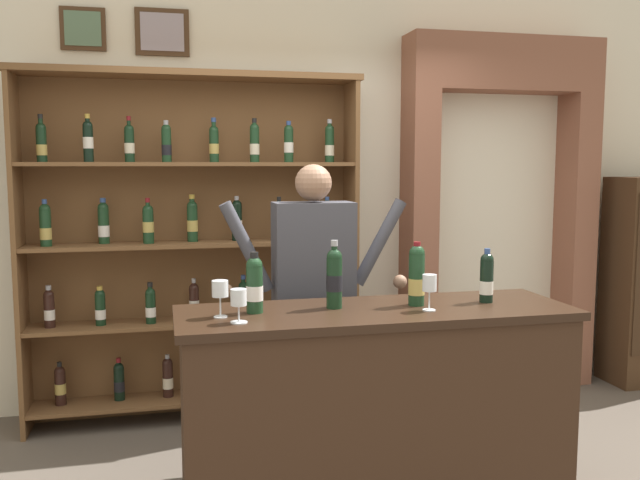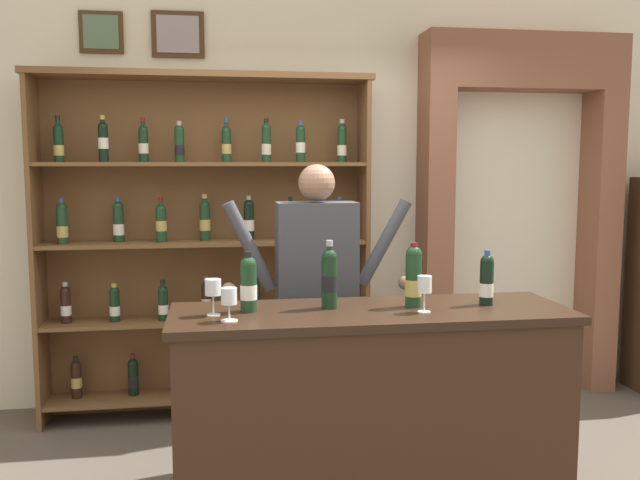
{
  "view_description": "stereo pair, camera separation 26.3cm",
  "coord_description": "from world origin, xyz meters",
  "px_view_note": "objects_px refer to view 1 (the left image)",
  "views": [
    {
      "loc": [
        -0.88,
        -3.01,
        1.7
      ],
      "look_at": [
        -0.09,
        0.37,
        1.31
      ],
      "focal_mm": 37.76,
      "sensor_mm": 36.0,
      "label": 1
    },
    {
      "loc": [
        -0.62,
        -3.06,
        1.7
      ],
      "look_at": [
        -0.09,
        0.37,
        1.31
      ],
      "focal_mm": 37.76,
      "sensor_mm": 36.0,
      "label": 2
    }
  ],
  "objects_px": {
    "wine_glass_spare": "(220,291)",
    "wine_shelf": "(194,239)",
    "tasting_bottle_brunello": "(487,278)",
    "shopkeeper": "(314,280)",
    "tasting_bottle_bianco": "(417,275)",
    "tasting_counter": "(375,411)",
    "tasting_bottle_rosso": "(255,284)",
    "tasting_bottle_super_tuscan": "(334,277)",
    "wine_glass_left": "(429,284)",
    "wine_glass_right": "(239,300)"
  },
  "relations": [
    {
      "from": "tasting_bottle_rosso",
      "to": "tasting_bottle_super_tuscan",
      "type": "distance_m",
      "value": 0.39
    },
    {
      "from": "tasting_bottle_bianco",
      "to": "wine_glass_spare",
      "type": "relative_size",
      "value": 1.86
    },
    {
      "from": "tasting_bottle_super_tuscan",
      "to": "wine_glass_left",
      "type": "height_order",
      "value": "tasting_bottle_super_tuscan"
    },
    {
      "from": "shopkeeper",
      "to": "wine_glass_right",
      "type": "xyz_separation_m",
      "value": [
        -0.5,
        -0.75,
        0.06
      ]
    },
    {
      "from": "tasting_bottle_brunello",
      "to": "wine_glass_right",
      "type": "relative_size",
      "value": 1.81
    },
    {
      "from": "tasting_bottle_rosso",
      "to": "wine_glass_left",
      "type": "height_order",
      "value": "tasting_bottle_rosso"
    },
    {
      "from": "shopkeeper",
      "to": "wine_glass_spare",
      "type": "height_order",
      "value": "shopkeeper"
    },
    {
      "from": "tasting_bottle_bianco",
      "to": "tasting_bottle_brunello",
      "type": "height_order",
      "value": "tasting_bottle_bianco"
    },
    {
      "from": "tasting_counter",
      "to": "tasting_bottle_super_tuscan",
      "type": "xyz_separation_m",
      "value": [
        -0.19,
        0.06,
        0.66
      ]
    },
    {
      "from": "wine_shelf",
      "to": "tasting_bottle_rosso",
      "type": "height_order",
      "value": "wine_shelf"
    },
    {
      "from": "tasting_bottle_brunello",
      "to": "tasting_counter",
      "type": "bearing_deg",
      "value": -177.94
    },
    {
      "from": "tasting_bottle_rosso",
      "to": "wine_glass_spare",
      "type": "xyz_separation_m",
      "value": [
        -0.16,
        -0.06,
        -0.01
      ]
    },
    {
      "from": "tasting_counter",
      "to": "wine_glass_spare",
      "type": "xyz_separation_m",
      "value": [
        -0.74,
        -0.01,
        0.63
      ]
    },
    {
      "from": "tasting_bottle_bianco",
      "to": "wine_glass_right",
      "type": "distance_m",
      "value": 0.9
    },
    {
      "from": "tasting_counter",
      "to": "shopkeeper",
      "type": "relative_size",
      "value": 1.12
    },
    {
      "from": "wine_shelf",
      "to": "wine_glass_spare",
      "type": "xyz_separation_m",
      "value": [
        0.05,
        -1.49,
        -0.07
      ]
    },
    {
      "from": "wine_glass_spare",
      "to": "tasting_bottle_super_tuscan",
      "type": "bearing_deg",
      "value": 7.76
    },
    {
      "from": "tasting_bottle_rosso",
      "to": "wine_glass_left",
      "type": "distance_m",
      "value": 0.82
    },
    {
      "from": "wine_shelf",
      "to": "tasting_bottle_brunello",
      "type": "xyz_separation_m",
      "value": [
        1.37,
        -1.46,
        -0.07
      ]
    },
    {
      "from": "tasting_counter",
      "to": "shopkeeper",
      "type": "height_order",
      "value": "shopkeeper"
    },
    {
      "from": "shopkeeper",
      "to": "tasting_counter",
      "type": "bearing_deg",
      "value": -74.44
    },
    {
      "from": "shopkeeper",
      "to": "tasting_bottle_brunello",
      "type": "bearing_deg",
      "value": -38.21
    },
    {
      "from": "wine_glass_spare",
      "to": "wine_shelf",
      "type": "bearing_deg",
      "value": 91.89
    },
    {
      "from": "tasting_bottle_brunello",
      "to": "wine_glass_right",
      "type": "bearing_deg",
      "value": -172.62
    },
    {
      "from": "tasting_bottle_rosso",
      "to": "tasting_bottle_super_tuscan",
      "type": "bearing_deg",
      "value": 2.35
    },
    {
      "from": "tasting_bottle_rosso",
      "to": "wine_glass_left",
      "type": "bearing_deg",
      "value": -9.97
    },
    {
      "from": "tasting_bottle_super_tuscan",
      "to": "tasting_counter",
      "type": "bearing_deg",
      "value": -17.4
    },
    {
      "from": "tasting_counter",
      "to": "tasting_bottle_rosso",
      "type": "bearing_deg",
      "value": 175.6
    },
    {
      "from": "shopkeeper",
      "to": "wine_glass_left",
      "type": "height_order",
      "value": "shopkeeper"
    },
    {
      "from": "wine_glass_spare",
      "to": "wine_glass_left",
      "type": "distance_m",
      "value": 0.97
    },
    {
      "from": "tasting_bottle_brunello",
      "to": "wine_glass_spare",
      "type": "bearing_deg",
      "value": -178.46
    },
    {
      "from": "tasting_counter",
      "to": "tasting_bottle_bianco",
      "type": "relative_size",
      "value": 6.08
    },
    {
      "from": "tasting_counter",
      "to": "tasting_bottle_rosso",
      "type": "relative_size",
      "value": 6.68
    },
    {
      "from": "tasting_bottle_bianco",
      "to": "wine_glass_spare",
      "type": "xyz_separation_m",
      "value": [
        -0.95,
        -0.04,
        -0.03
      ]
    },
    {
      "from": "tasting_counter",
      "to": "tasting_bottle_brunello",
      "type": "height_order",
      "value": "tasting_bottle_brunello"
    },
    {
      "from": "tasting_bottle_brunello",
      "to": "wine_glass_left",
      "type": "height_order",
      "value": "tasting_bottle_brunello"
    },
    {
      "from": "tasting_bottle_brunello",
      "to": "wine_glass_left",
      "type": "relative_size",
      "value": 1.57
    },
    {
      "from": "tasting_bottle_brunello",
      "to": "wine_glass_right",
      "type": "height_order",
      "value": "tasting_bottle_brunello"
    },
    {
      "from": "wine_shelf",
      "to": "tasting_bottle_super_tuscan",
      "type": "height_order",
      "value": "wine_shelf"
    },
    {
      "from": "wine_glass_spare",
      "to": "wine_glass_left",
      "type": "bearing_deg",
      "value": -4.88
    },
    {
      "from": "tasting_bottle_rosso",
      "to": "shopkeeper",
      "type": "bearing_deg",
      "value": 54.42
    },
    {
      "from": "tasting_bottle_super_tuscan",
      "to": "wine_glass_right",
      "type": "height_order",
      "value": "tasting_bottle_super_tuscan"
    },
    {
      "from": "shopkeeper",
      "to": "tasting_bottle_bianco",
      "type": "height_order",
      "value": "shopkeeper"
    },
    {
      "from": "tasting_bottle_super_tuscan",
      "to": "wine_glass_left",
      "type": "xyz_separation_m",
      "value": [
        0.42,
        -0.16,
        -0.03
      ]
    },
    {
      "from": "tasting_counter",
      "to": "wine_glass_right",
      "type": "xyz_separation_m",
      "value": [
        -0.67,
        -0.14,
        0.61
      ]
    },
    {
      "from": "tasting_bottle_rosso",
      "to": "wine_glass_spare",
      "type": "relative_size",
      "value": 1.69
    },
    {
      "from": "tasting_bottle_brunello",
      "to": "wine_glass_spare",
      "type": "height_order",
      "value": "tasting_bottle_brunello"
    },
    {
      "from": "shopkeeper",
      "to": "tasting_bottle_bianco",
      "type": "relative_size",
      "value": 5.44
    },
    {
      "from": "wine_shelf",
      "to": "tasting_counter",
      "type": "bearing_deg",
      "value": -61.89
    },
    {
      "from": "wine_shelf",
      "to": "shopkeeper",
      "type": "distance_m",
      "value": 1.07
    }
  ]
}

